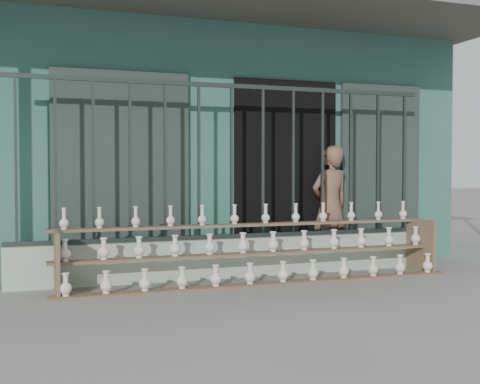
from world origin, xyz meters
name	(u,v)px	position (x,y,z in m)	size (l,w,h in m)	color
ground	(274,299)	(0.00, 0.00, 0.00)	(60.00, 60.00, 0.00)	slate
workshop_building	(174,147)	(0.00, 4.23, 1.62)	(7.40, 6.60, 3.21)	#2D5F53
parapet_wall	(232,257)	(0.00, 1.30, 0.23)	(5.00, 0.20, 0.45)	#A4BBA0
security_fence	(231,161)	(0.00, 1.30, 1.35)	(5.00, 0.04, 1.80)	#283330
shelf_rack	(259,250)	(0.18, 0.89, 0.36)	(4.50, 0.68, 0.85)	brown
elderly_woman	(330,206)	(1.46, 1.63, 0.78)	(0.57, 0.38, 1.56)	brown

